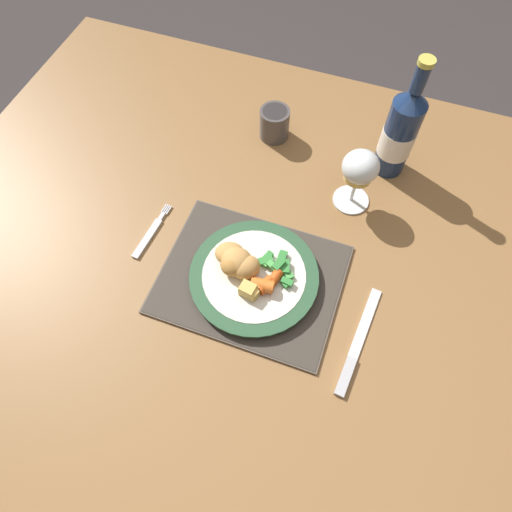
{
  "coord_description": "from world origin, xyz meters",
  "views": [
    {
      "loc": [
        0.09,
        -0.41,
        1.51
      ],
      "look_at": [
        -0.04,
        -0.03,
        0.78
      ],
      "focal_mm": 32.0,
      "sensor_mm": 36.0,
      "label": 1
    }
  ],
  "objects_px": {
    "table_knife": "(355,349)",
    "drinking_cup": "(274,123)",
    "dinner_plate": "(254,277)",
    "bottle": "(400,133)",
    "wine_glass": "(360,170)",
    "dining_table": "(281,279)",
    "fork": "(150,235)"
  },
  "relations": [
    {
      "from": "dining_table",
      "to": "table_knife",
      "type": "distance_m",
      "value": 0.23
    },
    {
      "from": "dinner_plate",
      "to": "dining_table",
      "type": "bearing_deg",
      "value": 56.42
    },
    {
      "from": "dining_table",
      "to": "dinner_plate",
      "type": "height_order",
      "value": "dinner_plate"
    },
    {
      "from": "dining_table",
      "to": "table_knife",
      "type": "xyz_separation_m",
      "value": [
        0.17,
        -0.12,
        0.08
      ]
    },
    {
      "from": "wine_glass",
      "to": "bottle",
      "type": "bearing_deg",
      "value": 65.54
    },
    {
      "from": "wine_glass",
      "to": "drinking_cup",
      "type": "distance_m",
      "value": 0.25
    },
    {
      "from": "table_knife",
      "to": "dinner_plate",
      "type": "bearing_deg",
      "value": 162.48
    },
    {
      "from": "dinner_plate",
      "to": "wine_glass",
      "type": "height_order",
      "value": "wine_glass"
    },
    {
      "from": "table_knife",
      "to": "drinking_cup",
      "type": "distance_m",
      "value": 0.52
    },
    {
      "from": "dinner_plate",
      "to": "drinking_cup",
      "type": "bearing_deg",
      "value": 102.93
    },
    {
      "from": "wine_glass",
      "to": "drinking_cup",
      "type": "relative_size",
      "value": 1.93
    },
    {
      "from": "wine_glass",
      "to": "table_knife",
      "type": "bearing_deg",
      "value": -74.59
    },
    {
      "from": "dining_table",
      "to": "wine_glass",
      "type": "distance_m",
      "value": 0.27
    },
    {
      "from": "table_knife",
      "to": "dining_table",
      "type": "bearing_deg",
      "value": 144.46
    },
    {
      "from": "dining_table",
      "to": "fork",
      "type": "relative_size",
      "value": 10.97
    },
    {
      "from": "dinner_plate",
      "to": "bottle",
      "type": "xyz_separation_m",
      "value": [
        0.18,
        0.36,
        0.08
      ]
    },
    {
      "from": "fork",
      "to": "drinking_cup",
      "type": "height_order",
      "value": "drinking_cup"
    },
    {
      "from": "wine_glass",
      "to": "bottle",
      "type": "height_order",
      "value": "bottle"
    },
    {
      "from": "bottle",
      "to": "dining_table",
      "type": "bearing_deg",
      "value": -114.95
    },
    {
      "from": "table_knife",
      "to": "bottle",
      "type": "distance_m",
      "value": 0.44
    },
    {
      "from": "fork",
      "to": "dining_table",
      "type": "bearing_deg",
      "value": 6.92
    },
    {
      "from": "dinner_plate",
      "to": "fork",
      "type": "height_order",
      "value": "dinner_plate"
    },
    {
      "from": "table_knife",
      "to": "wine_glass",
      "type": "height_order",
      "value": "wine_glass"
    },
    {
      "from": "bottle",
      "to": "drinking_cup",
      "type": "height_order",
      "value": "bottle"
    },
    {
      "from": "wine_glass",
      "to": "drinking_cup",
      "type": "xyz_separation_m",
      "value": [
        -0.21,
        0.12,
        -0.06
      ]
    },
    {
      "from": "dining_table",
      "to": "bottle",
      "type": "relative_size",
      "value": 5.53
    },
    {
      "from": "fork",
      "to": "wine_glass",
      "type": "xyz_separation_m",
      "value": [
        0.35,
        0.22,
        0.09
      ]
    },
    {
      "from": "table_knife",
      "to": "drinking_cup",
      "type": "height_order",
      "value": "drinking_cup"
    },
    {
      "from": "fork",
      "to": "bottle",
      "type": "xyz_separation_m",
      "value": [
        0.41,
        0.33,
        0.1
      ]
    },
    {
      "from": "dining_table",
      "to": "table_knife",
      "type": "height_order",
      "value": "table_knife"
    },
    {
      "from": "table_knife",
      "to": "wine_glass",
      "type": "xyz_separation_m",
      "value": [
        -0.09,
        0.31,
        0.09
      ]
    },
    {
      "from": "drinking_cup",
      "to": "table_knife",
      "type": "bearing_deg",
      "value": -55.59
    }
  ]
}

